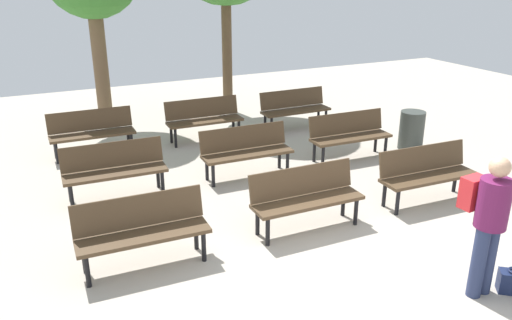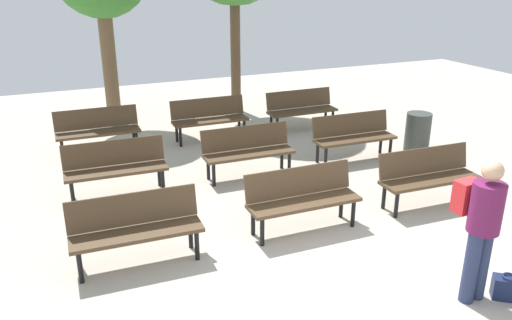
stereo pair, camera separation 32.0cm
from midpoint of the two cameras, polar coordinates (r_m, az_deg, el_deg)
name	(u,v)px [view 2 (the right image)]	position (r m, az deg, el deg)	size (l,w,h in m)	color
ground_plane	(359,290)	(6.22, 12.90, -13.94)	(24.00, 24.00, 0.00)	#B2A899
bench_r0_c0	(136,225)	(6.48, -11.84, -7.12)	(1.62, 0.53, 0.87)	#4C3823
bench_r0_c1	(302,196)	(7.17, 6.41, -3.96)	(1.61, 0.50, 0.87)	#4C3823
bench_r0_c2	(428,174)	(8.34, 19.58, -1.46)	(1.62, 0.54, 0.87)	#4C3823
bench_r1_c0	(115,165)	(8.47, -14.31, -0.54)	(1.62, 0.54, 0.87)	#4C3823
bench_r1_c1	(248,148)	(8.95, 0.08, 1.28)	(1.61, 0.52, 0.87)	#4C3823
bench_r1_c2	(353,134)	(9.93, 11.65, 2.82)	(1.62, 0.54, 0.87)	#4C3823
bench_r2_c0	(98,128)	(10.53, -16.35, 3.42)	(1.61, 0.50, 0.87)	#4C3823
bench_r2_c1	(209,116)	(10.93, -4.37, 4.84)	(1.61, 0.51, 0.87)	#4C3823
bench_r2_c2	(301,107)	(11.69, 5.81, 5.85)	(1.60, 0.49, 0.87)	#4C3823
visitor_with_backpack	(481,222)	(6.04, 25.10, -6.31)	(0.36, 0.54, 1.65)	navy
handbag	(508,288)	(6.58, 27.46, -12.50)	(0.36, 0.34, 0.29)	#192347
trash_bin	(418,132)	(10.78, 18.33, 2.95)	(0.49, 0.49, 0.78)	#383D38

